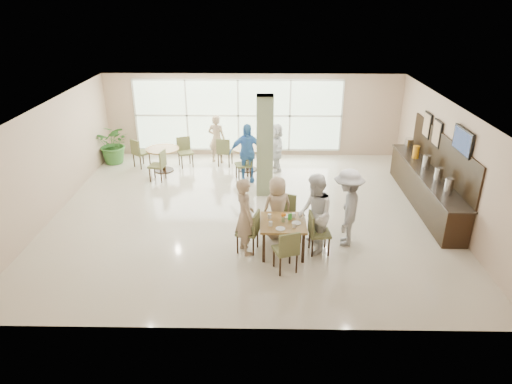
{
  "coord_description": "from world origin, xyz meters",
  "views": [
    {
      "loc": [
        0.36,
        -10.69,
        5.35
      ],
      "look_at": [
        0.2,
        -1.2,
        1.1
      ],
      "focal_mm": 32.0,
      "sensor_mm": 36.0,
      "label": 1
    }
  ],
  "objects_px": {
    "teen_left": "(245,216)",
    "adult_b": "(276,147)",
    "round_table_right": "(247,154)",
    "buffet_counter": "(426,186)",
    "adult_a": "(247,153)",
    "round_table_left": "(163,154)",
    "potted_plant": "(114,144)",
    "adult_standing": "(217,139)",
    "teen_right": "(315,214)",
    "teen_far": "(277,208)",
    "main_table": "(283,225)",
    "teen_standing": "(347,208)"
  },
  "relations": [
    {
      "from": "round_table_left",
      "to": "teen_right",
      "type": "bearing_deg",
      "value": -48.13
    },
    {
      "from": "teen_standing",
      "to": "teen_right",
      "type": "bearing_deg",
      "value": -55.07
    },
    {
      "from": "teen_left",
      "to": "adult_a",
      "type": "xyz_separation_m",
      "value": [
        -0.11,
        4.08,
        0.02
      ]
    },
    {
      "from": "teen_standing",
      "to": "adult_a",
      "type": "distance_m",
      "value": 4.38
    },
    {
      "from": "teen_far",
      "to": "adult_b",
      "type": "xyz_separation_m",
      "value": [
        0.06,
        4.29,
        0.02
      ]
    },
    {
      "from": "potted_plant",
      "to": "main_table",
      "type": "bearing_deg",
      "value": -46.09
    },
    {
      "from": "round_table_right",
      "to": "teen_right",
      "type": "relative_size",
      "value": 0.55
    },
    {
      "from": "round_table_right",
      "to": "buffet_counter",
      "type": "bearing_deg",
      "value": -27.34
    },
    {
      "from": "main_table",
      "to": "teen_far",
      "type": "xyz_separation_m",
      "value": [
        -0.11,
        0.71,
        0.09
      ]
    },
    {
      "from": "round_table_left",
      "to": "teen_far",
      "type": "height_order",
      "value": "teen_far"
    },
    {
      "from": "adult_b",
      "to": "teen_far",
      "type": "bearing_deg",
      "value": -19.13
    },
    {
      "from": "potted_plant",
      "to": "adult_standing",
      "type": "xyz_separation_m",
      "value": [
        3.38,
        0.13,
        0.14
      ]
    },
    {
      "from": "main_table",
      "to": "adult_b",
      "type": "height_order",
      "value": "adult_b"
    },
    {
      "from": "potted_plant",
      "to": "adult_standing",
      "type": "height_order",
      "value": "adult_standing"
    },
    {
      "from": "round_table_left",
      "to": "teen_standing",
      "type": "bearing_deg",
      "value": -41.51
    },
    {
      "from": "main_table",
      "to": "teen_left",
      "type": "relative_size",
      "value": 0.57
    },
    {
      "from": "adult_standing",
      "to": "teen_standing",
      "type": "bearing_deg",
      "value": 137.84
    },
    {
      "from": "adult_b",
      "to": "teen_standing",
      "type": "bearing_deg",
      "value": -0.41
    },
    {
      "from": "teen_right",
      "to": "adult_a",
      "type": "height_order",
      "value": "teen_right"
    },
    {
      "from": "round_table_right",
      "to": "teen_right",
      "type": "bearing_deg",
      "value": -71.66
    },
    {
      "from": "buffet_counter",
      "to": "adult_a",
      "type": "bearing_deg",
      "value": 161.66
    },
    {
      "from": "teen_right",
      "to": "teen_standing",
      "type": "relative_size",
      "value": 1.0
    },
    {
      "from": "round_table_right",
      "to": "adult_a",
      "type": "distance_m",
      "value": 0.97
    },
    {
      "from": "potted_plant",
      "to": "adult_b",
      "type": "height_order",
      "value": "adult_b"
    },
    {
      "from": "teen_standing",
      "to": "adult_a",
      "type": "height_order",
      "value": "teen_standing"
    },
    {
      "from": "teen_right",
      "to": "adult_a",
      "type": "xyz_separation_m",
      "value": [
        -1.61,
        4.01,
        -0.01
      ]
    },
    {
      "from": "teen_right",
      "to": "teen_left",
      "type": "bearing_deg",
      "value": -91.39
    },
    {
      "from": "adult_a",
      "to": "adult_b",
      "type": "height_order",
      "value": "adult_a"
    },
    {
      "from": "round_table_right",
      "to": "teen_right",
      "type": "xyz_separation_m",
      "value": [
        1.63,
        -4.91,
        0.35
      ]
    },
    {
      "from": "main_table",
      "to": "teen_far",
      "type": "height_order",
      "value": "teen_far"
    },
    {
      "from": "teen_far",
      "to": "teen_right",
      "type": "distance_m",
      "value": 1.02
    },
    {
      "from": "teen_left",
      "to": "adult_b",
      "type": "bearing_deg",
      "value": -31.96
    },
    {
      "from": "potted_plant",
      "to": "buffet_counter",
      "type": "bearing_deg",
      "value": -18.4
    },
    {
      "from": "round_table_right",
      "to": "teen_left",
      "type": "distance_m",
      "value": 5.0
    },
    {
      "from": "round_table_left",
      "to": "round_table_right",
      "type": "distance_m",
      "value": 2.68
    },
    {
      "from": "potted_plant",
      "to": "teen_far",
      "type": "height_order",
      "value": "teen_far"
    },
    {
      "from": "adult_a",
      "to": "adult_b",
      "type": "xyz_separation_m",
      "value": [
        0.88,
        0.91,
        -0.12
      ]
    },
    {
      "from": "round_table_left",
      "to": "teen_far",
      "type": "relative_size",
      "value": 0.7
    },
    {
      "from": "teen_far",
      "to": "teen_standing",
      "type": "bearing_deg",
      "value": 144.94
    },
    {
      "from": "teen_standing",
      "to": "adult_standing",
      "type": "xyz_separation_m",
      "value": [
        -3.42,
        5.29,
        -0.09
      ]
    },
    {
      "from": "round_table_right",
      "to": "teen_right",
      "type": "height_order",
      "value": "teen_right"
    },
    {
      "from": "round_table_right",
      "to": "teen_standing",
      "type": "distance_m",
      "value": 5.18
    },
    {
      "from": "main_table",
      "to": "adult_a",
      "type": "bearing_deg",
      "value": 102.83
    },
    {
      "from": "round_table_right",
      "to": "teen_left",
      "type": "bearing_deg",
      "value": -88.63
    },
    {
      "from": "teen_left",
      "to": "teen_far",
      "type": "xyz_separation_m",
      "value": [
        0.72,
        0.7,
        -0.13
      ]
    },
    {
      "from": "teen_far",
      "to": "adult_b",
      "type": "height_order",
      "value": "adult_b"
    },
    {
      "from": "teen_far",
      "to": "round_table_left",
      "type": "bearing_deg",
      "value": -74.08
    },
    {
      "from": "round_table_right",
      "to": "teen_standing",
      "type": "bearing_deg",
      "value": -62.56
    },
    {
      "from": "teen_left",
      "to": "teen_right",
      "type": "xyz_separation_m",
      "value": [
        1.51,
        0.07,
        0.03
      ]
    },
    {
      "from": "main_table",
      "to": "round_table_left",
      "type": "xyz_separation_m",
      "value": [
        -3.62,
        4.88,
        -0.1
      ]
    }
  ]
}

